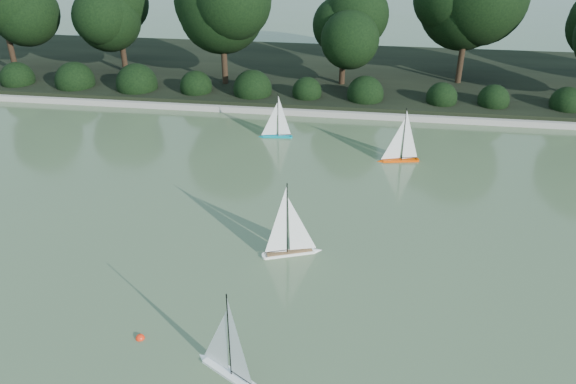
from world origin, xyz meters
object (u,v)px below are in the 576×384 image
Objects in this scene: sailboat_orange at (397,153)px; race_buoy at (140,338)px; sailboat_white_a at (224,359)px; sailboat_white_b at (294,243)px; sailboat_teal at (274,130)px.

race_buoy is at bearing -120.23° from sailboat_orange.
sailboat_white_b reaches higher than sailboat_white_a.
sailboat_white_b reaches higher than sailboat_orange.
race_buoy is (-1.49, 0.49, -0.25)m from sailboat_white_a.
sailboat_white_b is at bearing 79.01° from sailboat_white_a.
sailboat_orange reaches higher than race_buoy.
race_buoy is (-4.19, -7.20, -0.24)m from sailboat_orange.
sailboat_teal is (-3.41, 1.15, -0.03)m from sailboat_orange.
sailboat_teal is at bearing 161.40° from sailboat_orange.
sailboat_white_a is 11.13× the size of race_buoy.
sailboat_orange is at bearing 59.77° from race_buoy.
sailboat_white_a is 8.86m from sailboat_teal.
sailboat_white_a is at bearing -109.40° from sailboat_orange.
sailboat_white_b is 5.84m from sailboat_teal.
sailboat_white_b is 3.39m from race_buoy.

